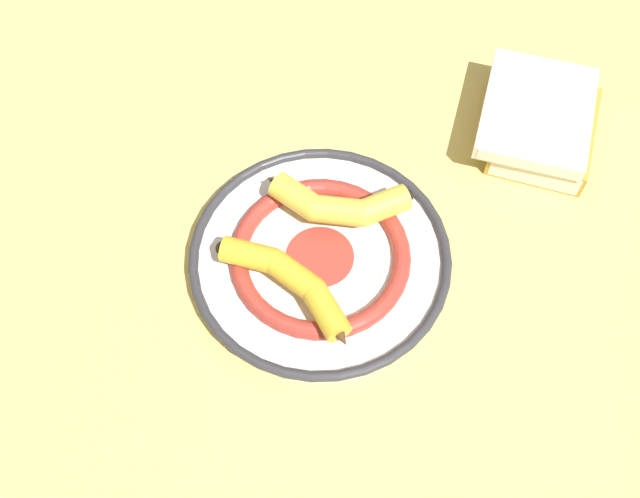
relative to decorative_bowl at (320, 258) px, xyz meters
name	(u,v)px	position (x,y,z in m)	size (l,w,h in m)	color
ground_plane	(314,284)	(0.02, 0.02, -0.02)	(2.80, 2.80, 0.00)	#E5CC6B
decorative_bowl	(320,258)	(0.00, 0.00, 0.00)	(0.32, 0.32, 0.04)	white
banana_a	(291,282)	(0.05, 0.03, 0.03)	(0.09, 0.19, 0.03)	gold
banana_b	(336,204)	(-0.04, -0.04, 0.03)	(0.15, 0.13, 0.03)	yellow
book_stack	(541,124)	(-0.35, -0.02, 0.01)	(0.22, 0.22, 0.06)	#B28933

